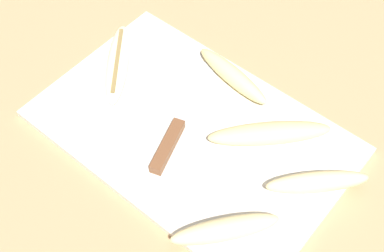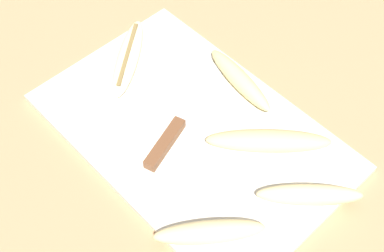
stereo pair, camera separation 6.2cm
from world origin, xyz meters
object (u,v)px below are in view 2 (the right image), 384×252
banana_pale_long (128,57)px  knife (174,132)px  banana_ripe_center (310,195)px  banana_spotted_left (268,141)px  banana_golden_short (240,80)px  banana_mellow_near (210,232)px

banana_pale_long → knife: bearing=-15.7°
banana_ripe_center → banana_spotted_left: bearing=165.1°
knife → banana_pale_long: (-0.18, 0.05, 0.00)m
banana_pale_long → banana_ripe_center: (0.41, 0.02, 0.01)m
banana_spotted_left → banana_ripe_center: banana_ripe_center is taller
banana_golden_short → knife: bearing=-90.4°
banana_mellow_near → banana_ripe_center: 0.16m
banana_spotted_left → banana_mellow_near: (0.05, -0.18, -0.00)m
banana_spotted_left → banana_golden_short: size_ratio=1.03×
banana_ripe_center → banana_golden_short: size_ratio=0.81×
banana_spotted_left → banana_pale_long: size_ratio=0.99×
knife → banana_spotted_left: (0.12, 0.10, 0.01)m
banana_spotted_left → banana_ripe_center: (0.11, -0.03, 0.00)m
banana_pale_long → banana_mellow_near: 0.38m
banana_spotted_left → banana_mellow_near: same height
banana_pale_long → banana_spotted_left: bearing=8.4°
banana_mellow_near → banana_golden_short: (-0.17, 0.24, -0.00)m
knife → banana_mellow_near: banana_mellow_near is taller
knife → banana_spotted_left: bearing=19.5°
banana_spotted_left → banana_golden_short: same height
banana_pale_long → banana_ripe_center: bearing=2.2°
banana_pale_long → banana_golden_short: (0.18, 0.11, 0.01)m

